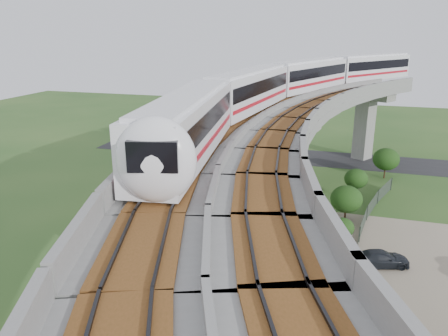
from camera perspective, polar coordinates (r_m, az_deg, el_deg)
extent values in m
plane|color=#284F1F|center=(35.94, 2.94, -11.39)|extent=(160.00, 160.00, 0.00)
cube|color=#7E6E5C|center=(34.22, 26.38, -14.99)|extent=(18.00, 26.00, 0.04)
cube|color=#232326|center=(63.46, 9.26, 1.50)|extent=(60.00, 8.00, 0.03)
cube|color=#99968E|center=(63.83, 17.82, 4.85)|extent=(2.86, 2.93, 8.40)
cube|color=#99968E|center=(63.01, 18.23, 9.11)|extent=(7.21, 5.74, 1.20)
cube|color=#99968E|center=(43.55, 7.39, -0.18)|extent=(2.35, 2.51, 8.40)
cube|color=#99968E|center=(42.34, 7.64, 6.02)|extent=(7.31, 3.58, 1.20)
cube|color=#99968E|center=(24.92, -0.56, -14.43)|extent=(2.35, 2.51, 8.40)
cube|color=#99968E|center=(22.74, -0.59, -4.13)|extent=(7.31, 3.58, 1.20)
cube|color=gray|center=(57.64, 15.49, 9.63)|extent=(16.42, 20.91, 0.80)
cube|color=gray|center=(59.60, 11.85, 11.01)|extent=(8.66, 17.08, 1.00)
cube|color=gray|center=(55.72, 19.53, 9.94)|extent=(8.66, 17.08, 1.00)
cube|color=brown|center=(58.61, 13.60, 10.35)|extent=(10.68, 18.08, 0.12)
cube|color=black|center=(58.60, 13.61, 10.47)|extent=(9.69, 17.59, 0.12)
cube|color=brown|center=(56.62, 17.52, 9.79)|extent=(10.68, 18.08, 0.12)
cube|color=black|center=(56.61, 17.54, 9.91)|extent=(9.69, 17.59, 0.12)
cube|color=gray|center=(40.93, 7.12, 7.06)|extent=(11.77, 20.03, 0.80)
cube|color=gray|center=(42.27, 1.56, 8.77)|extent=(3.22, 18.71, 1.00)
cube|color=gray|center=(39.69, 13.13, 7.73)|extent=(3.22, 18.71, 1.00)
cube|color=brown|center=(41.56, 4.24, 7.96)|extent=(5.44, 19.05, 0.12)
cube|color=black|center=(41.54, 4.24, 8.12)|extent=(4.35, 18.88, 0.12)
cube|color=brown|center=(40.24, 10.14, 7.41)|extent=(5.44, 19.05, 0.12)
cube|color=black|center=(40.22, 10.15, 7.58)|extent=(4.35, 18.88, 0.12)
cube|color=gray|center=(23.61, -0.19, -0.71)|extent=(11.77, 20.03, 0.80)
cube|color=gray|center=(24.27, -10.30, 1.74)|extent=(3.22, 18.71, 1.00)
cube|color=gray|center=(23.18, 10.40, 0.98)|extent=(3.22, 18.71, 1.00)
cube|color=brown|center=(23.85, -5.43, 0.56)|extent=(5.44, 19.05, 0.12)
cube|color=black|center=(23.82, -5.44, 0.84)|extent=(4.35, 18.88, 0.12)
cube|color=brown|center=(23.29, 5.18, 0.15)|extent=(5.44, 19.05, 0.12)
cube|color=black|center=(23.26, 5.19, 0.43)|extent=(4.35, 18.88, 0.12)
cube|color=white|center=(24.78, -4.77, 5.49)|extent=(4.61, 15.22, 3.20)
cube|color=white|center=(24.48, -4.87, 9.38)|extent=(3.98, 14.41, 0.22)
cube|color=black|center=(24.69, -4.80, 6.51)|extent=(4.59, 14.64, 1.15)
cube|color=red|center=(24.95, -4.73, 3.80)|extent=(4.59, 14.64, 0.30)
cube|color=black|center=(25.12, -4.69, 2.23)|extent=(3.53, 12.89, 0.28)
cube|color=white|center=(39.50, 3.31, 10.08)|extent=(4.50, 15.22, 3.20)
cube|color=white|center=(39.31, 3.36, 12.53)|extent=(3.87, 14.41, 0.22)
cube|color=black|center=(39.44, 3.33, 10.72)|extent=(4.49, 14.63, 1.15)
cube|color=red|center=(39.61, 3.30, 9.00)|extent=(4.49, 14.63, 0.30)
cube|color=black|center=(39.72, 3.28, 7.99)|extent=(3.43, 12.89, 0.28)
cube|color=white|center=(53.73, 11.10, 11.80)|extent=(7.97, 14.95, 3.20)
cube|color=white|center=(53.59, 11.21, 13.61)|extent=(7.20, 14.06, 0.22)
cube|color=black|center=(53.69, 11.13, 12.28)|extent=(7.81, 14.42, 1.15)
cube|color=red|center=(53.81, 11.05, 11.01)|extent=(7.81, 14.42, 0.30)
cube|color=black|center=(53.89, 11.01, 10.26)|extent=(6.41, 12.57, 0.28)
cube|color=white|center=(67.16, 18.74, 12.33)|extent=(10.95, 13.76, 3.20)
cube|color=white|center=(67.05, 18.89, 13.77)|extent=(10.07, 12.83, 0.22)
cube|color=black|center=(67.13, 18.78, 12.71)|extent=(10.64, 13.30, 1.15)
cube|color=red|center=(67.22, 18.68, 11.70)|extent=(10.64, 13.30, 0.30)
cube|color=black|center=(67.29, 18.62, 11.10)|extent=(8.98, 11.46, 0.28)
ellipsoid|color=white|center=(17.87, -8.85, 1.02)|extent=(3.67, 2.58, 3.64)
cylinder|color=#2D382D|center=(52.88, 21.04, -1.95)|extent=(0.08, 0.08, 1.50)
cube|color=#2D382D|center=(50.62, 20.23, -2.72)|extent=(1.69, 4.77, 1.40)
cylinder|color=#2D382D|center=(48.36, 19.49, -3.58)|extent=(0.08, 0.08, 1.50)
cube|color=#2D382D|center=(46.09, 18.81, -4.56)|extent=(1.23, 4.91, 1.40)
cylinder|color=#2D382D|center=(43.82, 18.21, -5.66)|extent=(0.08, 0.08, 1.50)
cube|color=#2D382D|center=(41.56, 17.71, -6.90)|extent=(0.75, 4.99, 1.40)
cylinder|color=#2D382D|center=(39.31, 17.32, -8.32)|extent=(0.08, 0.08, 1.50)
cube|color=#2D382D|center=(37.09, 17.06, -9.92)|extent=(0.27, 5.04, 1.40)
cylinder|color=#2D382D|center=(34.90, 16.96, -11.75)|extent=(0.08, 0.08, 1.50)
cube|color=#2D382D|center=(32.76, 17.06, -13.83)|extent=(0.27, 5.04, 1.40)
cylinder|color=#2D382D|center=(30.68, 17.41, -16.21)|extent=(0.08, 0.08, 1.50)
cube|color=#2D382D|center=(28.67, 18.07, -18.94)|extent=(0.75, 4.99, 1.40)
cylinder|color=#382314|center=(56.85, 20.24, -0.54)|extent=(0.18, 0.18, 1.47)
ellipsoid|color=#183B12|center=(56.37, 20.42, 1.09)|extent=(3.15, 3.15, 2.68)
cylinder|color=#382314|center=(48.50, 16.71, -3.11)|extent=(0.18, 0.18, 1.71)
ellipsoid|color=#183B12|center=(47.98, 16.88, -1.34)|extent=(2.44, 2.44, 2.07)
cylinder|color=#382314|center=(43.19, 15.53, -5.86)|extent=(0.18, 0.18, 1.35)
ellipsoid|color=#183B12|center=(42.60, 15.70, -3.92)|extent=(2.98, 2.98, 2.54)
cylinder|color=#382314|center=(37.37, 15.07, -9.42)|extent=(0.18, 0.18, 1.62)
ellipsoid|color=#183B12|center=(36.78, 15.24, -7.52)|extent=(1.85, 1.85, 1.58)
cylinder|color=#382314|center=(29.60, 14.72, -17.34)|extent=(0.18, 0.18, 1.49)
ellipsoid|color=#183B12|center=(28.79, 14.95, -14.91)|extent=(2.48, 2.48, 2.11)
imported|color=black|center=(36.25, 19.86, -11.06)|extent=(4.59, 3.00, 1.24)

